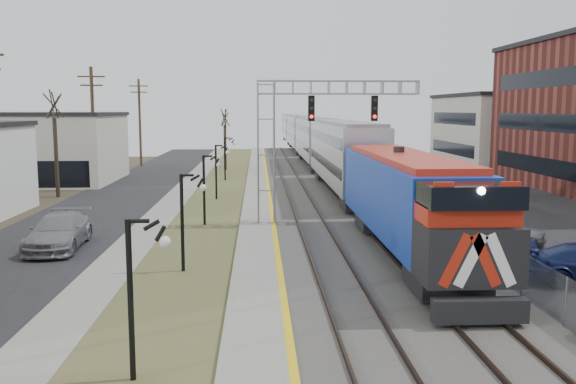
{
  "coord_description": "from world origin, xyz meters",
  "views": [
    {
      "loc": [
        -0.95,
        -6.14,
        6.53
      ],
      "look_at": [
        0.48,
        22.83,
        2.6
      ],
      "focal_mm": 38.0,
      "sensor_mm": 36.0,
      "label": 1
    }
  ],
  "objects": [
    {
      "name": "grass_median",
      "position": [
        -4.0,
        35.0,
        0.03
      ],
      "size": [
        4.0,
        120.0,
        0.06
      ],
      "primitive_type": "cube",
      "color": "#4F532C",
      "rests_on": "ground"
    },
    {
      "name": "bare_trees",
      "position": [
        -12.66,
        38.91,
        2.7
      ],
      "size": [
        12.3,
        42.3,
        5.95
      ],
      "color": "#382D23",
      "rests_on": "ground"
    },
    {
      "name": "fence",
      "position": [
        8.2,
        35.0,
        0.8
      ],
      "size": [
        0.04,
        120.0,
        1.6
      ],
      "primitive_type": "cube",
      "color": "gray",
      "rests_on": "ground"
    },
    {
      "name": "lampposts",
      "position": [
        -4.0,
        18.29,
        2.0
      ],
      "size": [
        0.14,
        62.14,
        4.0
      ],
      "color": "black",
      "rests_on": "ground"
    },
    {
      "name": "car_lot_f",
      "position": [
        13.29,
        44.32,
        0.79
      ],
      "size": [
        5.09,
        2.86,
        1.59
      ],
      "primitive_type": "imported",
      "rotation": [
        0.0,
        0.0,
        1.31
      ],
      "color": "#0D4420",
      "rests_on": "ground"
    },
    {
      "name": "track_near",
      "position": [
        2.0,
        35.0,
        0.28
      ],
      "size": [
        1.58,
        120.0,
        0.15
      ],
      "color": "#2D2119",
      "rests_on": "ballast_bed"
    },
    {
      "name": "track_far",
      "position": [
        5.5,
        35.0,
        0.28
      ],
      "size": [
        1.58,
        120.0,
        0.15
      ],
      "color": "#2D2119",
      "rests_on": "ballast_bed"
    },
    {
      "name": "car_street_b",
      "position": [
        -10.34,
        22.46,
        0.81
      ],
      "size": [
        2.57,
        5.68,
        1.61
      ],
      "primitive_type": "imported",
      "rotation": [
        0.0,
        0.0,
        0.06
      ],
      "color": "gray",
      "rests_on": "ground"
    },
    {
      "name": "street_west",
      "position": [
        -11.5,
        35.0,
        0.02
      ],
      "size": [
        7.0,
        120.0,
        0.04
      ],
      "primitive_type": "cube",
      "color": "black",
      "rests_on": "ground"
    },
    {
      "name": "platform_edge",
      "position": [
        -0.12,
        35.0,
        0.24
      ],
      "size": [
        0.24,
        120.0,
        0.01
      ],
      "primitive_type": "cube",
      "color": "gold",
      "rests_on": "platform"
    },
    {
      "name": "signal_gantry",
      "position": [
        1.22,
        27.99,
        5.59
      ],
      "size": [
        9.0,
        1.07,
        8.15
      ],
      "color": "gray",
      "rests_on": "ground"
    },
    {
      "name": "platform",
      "position": [
        -1.0,
        35.0,
        0.12
      ],
      "size": [
        2.0,
        120.0,
        0.24
      ],
      "primitive_type": "cube",
      "color": "gray",
      "rests_on": "ground"
    },
    {
      "name": "train",
      "position": [
        5.5,
        66.64,
        2.94
      ],
      "size": [
        3.0,
        108.65,
        5.33
      ],
      "color": "#1437AA",
      "rests_on": "ground"
    },
    {
      "name": "parking_lot",
      "position": [
        16.0,
        35.0,
        0.02
      ],
      "size": [
        16.0,
        120.0,
        0.04
      ],
      "primitive_type": "cube",
      "color": "black",
      "rests_on": "ground"
    },
    {
      "name": "sidewalk",
      "position": [
        -7.0,
        35.0,
        0.04
      ],
      "size": [
        2.0,
        120.0,
        0.08
      ],
      "primitive_type": "cube",
      "color": "gray",
      "rests_on": "ground"
    },
    {
      "name": "ballast_bed",
      "position": [
        4.0,
        35.0,
        0.1
      ],
      "size": [
        8.0,
        120.0,
        0.2
      ],
      "primitive_type": "cube",
      "color": "#595651",
      "rests_on": "ground"
    },
    {
      "name": "car_lot_e",
      "position": [
        10.5,
        22.0,
        0.75
      ],
      "size": [
        4.72,
        3.28,
        1.49
      ],
      "primitive_type": "imported",
      "rotation": [
        0.0,
        0.0,
        1.19
      ],
      "color": "gray",
      "rests_on": "ground"
    }
  ]
}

